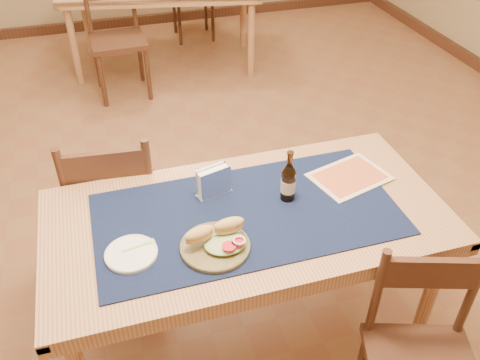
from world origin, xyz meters
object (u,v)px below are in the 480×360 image
object	(u,v)px
chair_main_far	(116,203)
sandwich_plate	(217,242)
main_table	(247,230)
napkin_holder	(214,182)
chair_main_near	(422,359)
beer_bottle	(288,182)

from	to	relation	value
chair_main_far	sandwich_plate	xyz separation A→B (m)	(0.34, -0.71, 0.30)
main_table	sandwich_plate	bearing A→B (deg)	-137.12
sandwich_plate	napkin_holder	bearing A→B (deg)	77.92
chair_main_near	sandwich_plate	size ratio (longest dim) A/B	3.30
main_table	napkin_holder	xyz separation A→B (m)	(-0.09, 0.16, 0.15)
chair_main_near	napkin_holder	bearing A→B (deg)	126.64
chair_main_near	sandwich_plate	distance (m)	0.86
chair_main_near	sandwich_plate	world-z (taller)	same
beer_bottle	sandwich_plate	bearing A→B (deg)	-150.88
chair_main_near	sandwich_plate	xyz separation A→B (m)	(-0.64, 0.46, 0.34)
main_table	sandwich_plate	size ratio (longest dim) A/B	6.16
chair_main_far	sandwich_plate	bearing A→B (deg)	-64.35
sandwich_plate	beer_bottle	bearing A→B (deg)	29.12
chair_main_far	beer_bottle	distance (m)	0.93
chair_main_far	napkin_holder	distance (m)	0.66
main_table	sandwich_plate	world-z (taller)	sandwich_plate
beer_bottle	napkin_holder	size ratio (longest dim) A/B	1.47
chair_main_near	sandwich_plate	bearing A→B (deg)	144.09
main_table	chair_main_far	world-z (taller)	chair_main_far
chair_main_far	sandwich_plate	world-z (taller)	chair_main_far
sandwich_plate	napkin_holder	world-z (taller)	napkin_holder
sandwich_plate	main_table	bearing A→B (deg)	42.88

